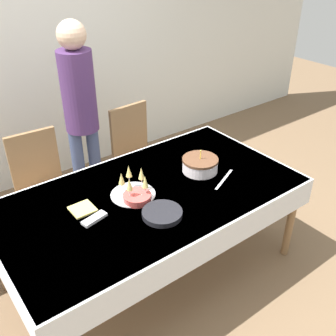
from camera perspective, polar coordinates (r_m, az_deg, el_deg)
name	(u,v)px	position (r m, az deg, el deg)	size (l,w,h in m)	color
ground_plane	(153,269)	(3.22, -2.19, -14.49)	(12.00, 12.00, 0.00)	brown
wall_back	(36,49)	(4.04, -18.61, 16.00)	(8.00, 0.05, 2.70)	silver
dining_table	(151,204)	(2.80, -2.45, -5.27)	(2.11, 1.16, 0.74)	white
dining_chair_far_left	(42,184)	(3.39, -17.78, -2.28)	(0.44, 0.44, 0.95)	olive
dining_chair_far_right	(137,152)	(3.72, -4.55, 2.38)	(0.45, 0.45, 0.95)	olive
birthday_cake	(200,165)	(2.97, 4.67, 0.48)	(0.27, 0.27, 0.18)	white
champagne_tray	(133,185)	(2.69, -5.08, -2.47)	(0.31, 0.31, 0.18)	silver
plate_stack_main	(162,213)	(2.52, -0.85, -6.61)	(0.26, 0.26, 0.03)	black
plate_stack_dessert	(137,197)	(2.66, -4.49, -4.28)	(0.19, 0.19, 0.05)	#CC4C47
cake_knife	(224,179)	(2.91, 8.13, -1.65)	(0.28, 0.14, 0.00)	silver
fork_pile	(94,219)	(2.53, -10.64, -7.25)	(0.18, 0.09, 0.02)	silver
napkin_pile	(82,209)	(2.64, -12.31, -5.84)	(0.15, 0.15, 0.01)	#E0D166
person_standing	(80,105)	(3.38, -12.69, 8.86)	(0.28, 0.28, 1.75)	#3F4C72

